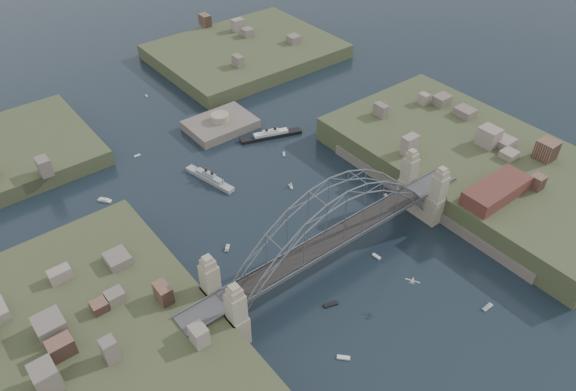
# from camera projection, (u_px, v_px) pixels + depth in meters

# --- Properties ---
(ground) EXTENTS (500.00, 500.00, 0.00)m
(ground) POSITION_uv_depth(u_px,v_px,m) (333.00, 262.00, 135.51)
(ground) COLOR black
(ground) RESTS_ON ground
(bridge) EXTENTS (84.00, 13.80, 24.60)m
(bridge) POSITION_uv_depth(u_px,v_px,m) (335.00, 226.00, 127.72)
(bridge) COLOR #454548
(bridge) RESTS_ON ground
(shore_west) EXTENTS (50.50, 90.00, 12.00)m
(shore_west) POSITION_uv_depth(u_px,v_px,m) (115.00, 386.00, 106.82)
(shore_west) COLOR #394126
(shore_west) RESTS_ON ground
(shore_east) EXTENTS (50.50, 90.00, 12.00)m
(shore_east) POSITION_uv_depth(u_px,v_px,m) (477.00, 171.00, 161.71)
(shore_east) COLOR #394126
(shore_east) RESTS_ON ground
(headland_ne) EXTENTS (70.00, 55.00, 9.50)m
(headland_ne) POSITION_uv_depth(u_px,v_px,m) (246.00, 56.00, 226.00)
(headland_ne) COLOR #394126
(headland_ne) RESTS_ON ground
(fort_island) EXTENTS (22.00, 16.00, 9.40)m
(fort_island) POSITION_uv_depth(u_px,v_px,m) (221.00, 129.00, 184.12)
(fort_island) COLOR #5C5349
(fort_island) RESTS_ON ground
(wharf_shed) EXTENTS (20.00, 8.00, 4.00)m
(wharf_shed) POSITION_uv_depth(u_px,v_px,m) (496.00, 191.00, 141.73)
(wharf_shed) COLOR #592D26
(wharf_shed) RESTS_ON shore_east
(finger_pier) EXTENTS (4.00, 22.00, 1.40)m
(finger_pier) POSITION_uv_depth(u_px,v_px,m) (523.00, 254.00, 136.68)
(finger_pier) COLOR #454548
(finger_pier) RESTS_ON ground
(naval_cruiser_near) EXTENTS (6.31, 18.27, 5.45)m
(naval_cruiser_near) POSITION_uv_depth(u_px,v_px,m) (210.00, 178.00, 160.86)
(naval_cruiser_near) COLOR #979EA0
(naval_cruiser_near) RESTS_ON ground
(naval_cruiser_far) EXTENTS (5.35, 14.95, 5.02)m
(naval_cruiser_far) POSITION_uv_depth(u_px,v_px,m) (88.00, 137.00, 178.52)
(naval_cruiser_far) COLOR #979EA0
(naval_cruiser_far) RESTS_ON ground
(ocean_liner) EXTENTS (20.58, 9.40, 5.10)m
(ocean_liner) POSITION_uv_depth(u_px,v_px,m) (271.00, 135.00, 179.12)
(ocean_liner) COLOR black
(ocean_liner) RESTS_ON ground
(aeroplane) EXTENTS (1.97, 2.98, 0.48)m
(aeroplane) POSITION_uv_depth(u_px,v_px,m) (412.00, 281.00, 121.39)
(aeroplane) COLOR silver
(small_boat_a) EXTENTS (2.43, 2.41, 1.43)m
(small_boat_a) POSITION_uv_depth(u_px,v_px,m) (227.00, 248.00, 139.11)
(small_boat_a) COLOR silver
(small_boat_a) RESTS_ON ground
(small_boat_b) EXTENTS (1.34, 2.15, 2.38)m
(small_boat_b) POSITION_uv_depth(u_px,v_px,m) (291.00, 185.00, 158.42)
(small_boat_b) COLOR silver
(small_boat_b) RESTS_ON ground
(small_boat_c) EXTENTS (3.56, 2.06, 0.45)m
(small_boat_c) POSITION_uv_depth(u_px,v_px,m) (331.00, 304.00, 125.01)
(small_boat_c) COLOR silver
(small_boat_c) RESTS_ON ground
(small_boat_d) EXTENTS (1.99, 2.33, 0.45)m
(small_boat_d) POSITION_uv_depth(u_px,v_px,m) (284.00, 154.00, 171.71)
(small_boat_d) COLOR silver
(small_boat_d) RESTS_ON ground
(small_boat_e) EXTENTS (3.38, 3.92, 1.43)m
(small_boat_e) POSITION_uv_depth(u_px,v_px,m) (105.00, 200.00, 153.94)
(small_boat_e) COLOR silver
(small_boat_e) RESTS_ON ground
(small_boat_f) EXTENTS (1.76, 1.27, 2.38)m
(small_boat_f) POSITION_uv_depth(u_px,v_px,m) (217.00, 180.00, 159.92)
(small_boat_f) COLOR silver
(small_boat_f) RESTS_ON ground
(small_boat_g) EXTENTS (2.92, 1.03, 2.38)m
(small_boat_g) POSITION_uv_depth(u_px,v_px,m) (488.00, 306.00, 123.96)
(small_boat_g) COLOR silver
(small_boat_g) RESTS_ON ground
(small_boat_h) EXTENTS (1.93, 0.73, 0.45)m
(small_boat_h) POSITION_uv_depth(u_px,v_px,m) (137.00, 156.00, 171.12)
(small_boat_h) COLOR silver
(small_boat_h) RESTS_ON ground
(small_boat_i) EXTENTS (1.37, 2.33, 1.43)m
(small_boat_i) POSITION_uv_depth(u_px,v_px,m) (386.00, 196.00, 155.26)
(small_boat_i) COLOR silver
(small_boat_i) RESTS_ON ground
(small_boat_j) EXTENTS (2.56, 2.61, 0.45)m
(small_boat_j) POSITION_uv_depth(u_px,v_px,m) (343.00, 358.00, 114.01)
(small_boat_j) COLOR silver
(small_boat_j) RESTS_ON ground
(small_boat_k) EXTENTS (0.89, 1.95, 0.45)m
(small_boat_k) POSITION_uv_depth(u_px,v_px,m) (147.00, 96.00, 200.79)
(small_boat_k) COLOR silver
(small_boat_k) RESTS_ON ground
(small_boat_l) EXTENTS (3.07, 2.34, 0.45)m
(small_boat_l) POSITION_uv_depth(u_px,v_px,m) (130.00, 249.00, 138.84)
(small_boat_l) COLOR silver
(small_boat_l) RESTS_ON ground
(small_boat_m) EXTENTS (0.98, 2.42, 0.45)m
(small_boat_m) POSITION_uv_depth(u_px,v_px,m) (376.00, 256.00, 136.91)
(small_boat_m) COLOR silver
(small_boat_m) RESTS_ON ground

